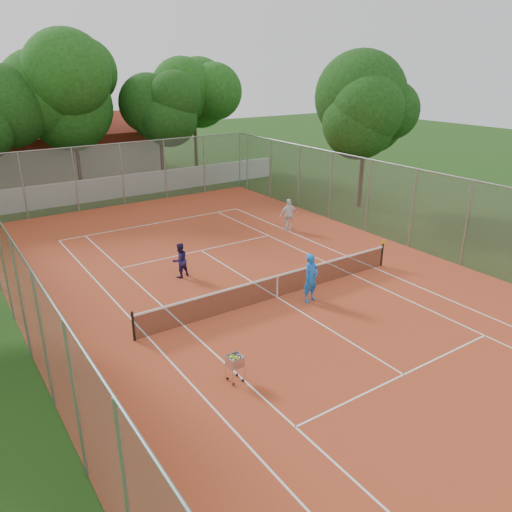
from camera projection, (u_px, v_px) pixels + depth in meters
ground at (277, 298)px, 19.86m from camera, size 120.00×120.00×0.00m
court_pad at (277, 297)px, 19.86m from camera, size 18.00×34.00×0.02m
court_lines at (277, 297)px, 19.85m from camera, size 10.98×23.78×0.01m
tennis_net at (277, 286)px, 19.67m from camera, size 11.88×0.10×0.98m
perimeter_fence at (278, 251)px, 19.14m from camera, size 18.00×34.00×4.00m
boundary_wall at (114, 187)px, 34.28m from camera, size 26.00×0.30×1.50m
clubhouse at (46, 149)px, 40.44m from camera, size 16.40×9.00×4.40m
tropical_trees at (93, 120)px, 35.06m from camera, size 29.00×19.00×10.00m
player_near at (311, 278)px, 19.21m from camera, size 0.78×0.59×1.95m
player_far_left at (180, 260)px, 21.48m from camera, size 0.85×0.72×1.54m
player_far_right at (289, 215)px, 27.54m from camera, size 1.12×0.72×1.78m
ball_hopper at (235, 367)px, 14.46m from camera, size 0.56×0.56×0.92m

